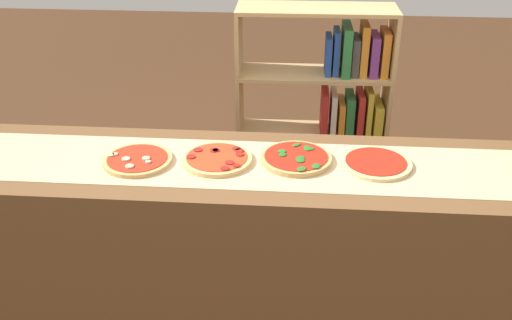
% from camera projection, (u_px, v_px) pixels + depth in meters
% --- Properties ---
extents(counter, '(2.64, 0.57, 0.92)m').
position_uv_depth(counter, '(256.00, 261.00, 2.43)').
color(counter, brown).
rests_on(counter, ground_plane).
extents(parchment_paper, '(2.29, 0.39, 0.00)m').
position_uv_depth(parchment_paper, '(256.00, 164.00, 2.21)').
color(parchment_paper, tan).
rests_on(parchment_paper, counter).
extents(pizza_mushroom_0, '(0.27, 0.27, 0.02)m').
position_uv_depth(pizza_mushroom_0, '(137.00, 160.00, 2.22)').
color(pizza_mushroom_0, tan).
rests_on(pizza_mushroom_0, parchment_paper).
extents(pizza_pepperoni_1, '(0.27, 0.27, 0.02)m').
position_uv_depth(pizza_pepperoni_1, '(217.00, 159.00, 2.23)').
color(pizza_pepperoni_1, '#DBB26B').
rests_on(pizza_pepperoni_1, parchment_paper).
extents(pizza_spinach_2, '(0.28, 0.28, 0.03)m').
position_uv_depth(pizza_spinach_2, '(296.00, 158.00, 2.23)').
color(pizza_spinach_2, tan).
rests_on(pizza_spinach_2, parchment_paper).
extents(pizza_plain_3, '(0.27, 0.27, 0.02)m').
position_uv_depth(pizza_plain_3, '(376.00, 163.00, 2.20)').
color(pizza_plain_3, '#E5C17F').
rests_on(pizza_plain_3, parchment_paper).
extents(bookshelf, '(0.78, 0.27, 1.31)m').
position_uv_depth(bookshelf, '(332.00, 127.00, 3.05)').
color(bookshelf, tan).
rests_on(bookshelf, ground_plane).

